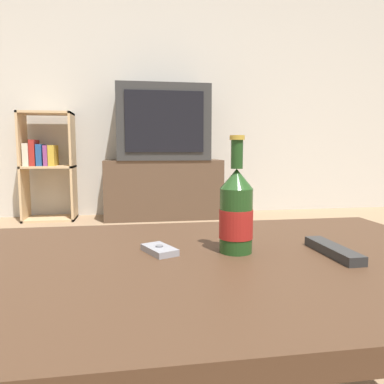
# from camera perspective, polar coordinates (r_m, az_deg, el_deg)

# --- Properties ---
(back_wall) EXTENTS (8.00, 0.05, 2.60)m
(back_wall) POSITION_cam_1_polar(r_m,az_deg,el_deg) (3.83, -7.37, 16.35)
(back_wall) COLOR beige
(back_wall) RESTS_ON ground_plane
(coffee_table) EXTENTS (1.23, 0.76, 0.43)m
(coffee_table) POSITION_cam_1_polar(r_m,az_deg,el_deg) (0.81, 0.73, -13.91)
(coffee_table) COLOR #422B1C
(coffee_table) RESTS_ON ground_plane
(tv_stand) EXTENTS (1.08, 0.40, 0.55)m
(tv_stand) POSITION_cam_1_polar(r_m,az_deg,el_deg) (3.53, -4.41, 0.47)
(tv_stand) COLOR #4C3828
(tv_stand) RESTS_ON ground_plane
(television) EXTENTS (0.83, 0.44, 0.67)m
(television) POSITION_cam_1_polar(r_m,az_deg,el_deg) (3.51, -4.50, 10.41)
(television) COLOR #2D2D2D
(television) RESTS_ON tv_stand
(bookshelf) EXTENTS (0.45, 0.30, 0.98)m
(bookshelf) POSITION_cam_1_polar(r_m,az_deg,el_deg) (3.64, -21.39, 4.18)
(bookshelf) COLOR tan
(bookshelf) RESTS_ON ground_plane
(beer_bottle) EXTENTS (0.07, 0.07, 0.26)m
(beer_bottle) POSITION_cam_1_polar(r_m,az_deg,el_deg) (0.82, 6.74, -3.04)
(beer_bottle) COLOR #1E4219
(beer_bottle) RESTS_ON coffee_table
(cell_phone) EXTENTS (0.08, 0.10, 0.02)m
(cell_phone) POSITION_cam_1_polar(r_m,az_deg,el_deg) (0.83, -4.98, -8.76)
(cell_phone) COLOR gray
(cell_phone) RESTS_ON coffee_table
(remote_control) EXTENTS (0.04, 0.18, 0.02)m
(remote_control) POSITION_cam_1_polar(r_m,az_deg,el_deg) (0.87, 20.70, -8.30)
(remote_control) COLOR #282828
(remote_control) RESTS_ON coffee_table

